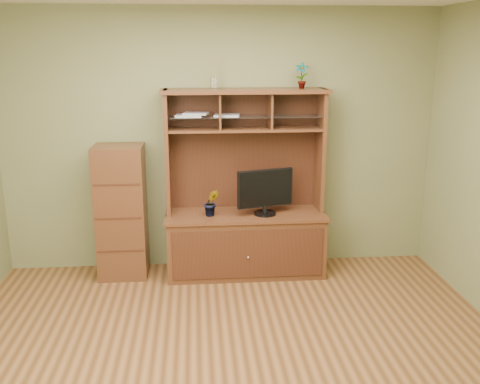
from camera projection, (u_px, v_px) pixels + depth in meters
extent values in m
cube|color=#4F3016|center=(235.00, 366.00, 3.99)|extent=(4.50, 4.00, 0.02)
cube|color=#646B3F|center=(220.00, 141.00, 5.58)|extent=(4.50, 0.02, 2.70)
cube|color=#646B3F|center=(281.00, 350.00, 1.71)|extent=(4.50, 0.02, 2.70)
cube|color=#452613|center=(245.00, 244.00, 5.57)|extent=(1.60, 0.55, 0.62)
cube|color=black|center=(248.00, 254.00, 5.30)|extent=(1.50, 0.01, 0.50)
sphere|color=silver|center=(248.00, 258.00, 5.30)|extent=(0.02, 0.02, 0.02)
cube|color=#452613|center=(246.00, 214.00, 5.49)|extent=(1.64, 0.59, 0.03)
cube|color=#452613|center=(167.00, 153.00, 5.35)|extent=(0.04, 0.35, 1.25)
cube|color=#452613|center=(320.00, 150.00, 5.48)|extent=(0.04, 0.35, 1.25)
cube|color=black|center=(243.00, 148.00, 5.58)|extent=(1.52, 0.02, 1.25)
cube|color=#452613|center=(245.00, 91.00, 5.26)|extent=(1.66, 0.40, 0.04)
cube|color=#452613|center=(245.00, 129.00, 5.36)|extent=(1.52, 0.32, 0.02)
cube|color=#452613|center=(219.00, 111.00, 5.29)|extent=(0.02, 0.31, 0.35)
cube|color=#452613|center=(270.00, 110.00, 5.33)|extent=(0.02, 0.31, 0.35)
cube|color=silver|center=(245.00, 116.00, 5.32)|extent=(1.50, 0.27, 0.01)
cylinder|color=black|center=(265.00, 213.00, 5.44)|extent=(0.23, 0.23, 0.02)
cylinder|color=black|center=(265.00, 209.00, 5.43)|extent=(0.05, 0.05, 0.07)
cube|color=black|center=(265.00, 188.00, 5.37)|extent=(0.58, 0.21, 0.38)
imported|color=#2C531C|center=(211.00, 203.00, 5.36)|extent=(0.16, 0.13, 0.27)
imported|color=#326322|center=(302.00, 75.00, 5.27)|extent=(0.15, 0.12, 0.25)
cylinder|color=silver|center=(214.00, 83.00, 5.22)|extent=(0.06, 0.06, 0.11)
cylinder|color=olive|center=(213.00, 68.00, 5.18)|extent=(0.04, 0.04, 0.19)
cube|color=#AAAAAF|center=(189.00, 115.00, 5.28)|extent=(0.27, 0.22, 0.02)
cube|color=#AAAAAF|center=(196.00, 113.00, 5.28)|extent=(0.27, 0.23, 0.02)
cube|color=#AAAAAF|center=(227.00, 115.00, 5.31)|extent=(0.27, 0.23, 0.02)
cube|color=#452613|center=(121.00, 212.00, 5.43)|extent=(0.49, 0.44, 1.36)
cube|color=black|center=(121.00, 251.00, 5.30)|extent=(0.45, 0.01, 0.02)
cube|color=black|center=(119.00, 218.00, 5.21)|extent=(0.45, 0.01, 0.01)
cube|color=black|center=(116.00, 185.00, 5.13)|extent=(0.45, 0.01, 0.02)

